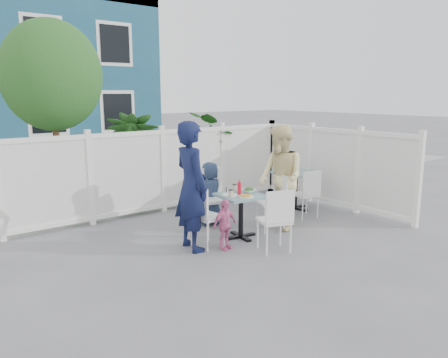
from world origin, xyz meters
TOP-DOWN VIEW (x-y plane):
  - ground at (0.00, 0.00)m, footprint 80.00×80.00m
  - near_sidewalk at (0.00, 3.80)m, footprint 24.00×2.60m
  - street at (0.00, 7.50)m, footprint 24.00×5.00m
  - far_sidewalk at (0.00, 10.60)m, footprint 24.00×1.60m
  - fence_back at (0.10, 2.40)m, footprint 5.86×0.08m
  - fence_right at (3.00, 0.60)m, footprint 0.08×3.66m
  - tree at (-1.60, 3.30)m, footprint 1.80×1.62m
  - potted_shrub_a at (-0.12, 3.10)m, footprint 1.49×1.49m
  - potted_shrub_b at (1.94, 3.00)m, footprint 1.73×1.91m
  - main_table at (0.27, 0.24)m, footprint 0.76×0.76m
  - spare_table at (2.27, 0.93)m, footprint 0.79×0.79m
  - chair_left at (-0.46, 0.23)m, footprint 0.46×0.47m
  - chair_right at (1.02, 0.22)m, footprint 0.55×0.55m
  - chair_back at (0.27, 1.01)m, footprint 0.55×0.54m
  - chair_near at (0.23, -0.60)m, footprint 0.55×0.54m
  - chair_spare at (1.95, 0.33)m, footprint 0.47×0.46m
  - man at (-0.63, 0.29)m, footprint 0.53×0.74m
  - woman at (1.10, 0.20)m, footprint 0.86×1.00m
  - boy at (0.31, 1.14)m, footprint 0.61×0.46m
  - toddler at (-0.27, -0.03)m, footprint 0.47×0.25m
  - plate_main at (0.22, 0.07)m, footprint 0.23×0.23m
  - plate_side at (0.09, 0.31)m, footprint 0.24×0.24m
  - salad_bowl at (0.46, 0.27)m, footprint 0.22×0.22m
  - coffee_cup_a at (0.02, 0.19)m, footprint 0.07×0.07m
  - coffee_cup_b at (0.32, 0.46)m, footprint 0.07×0.07m
  - ketchup_bottle at (0.26, 0.27)m, footprint 0.06×0.06m
  - salt_shaker at (0.20, 0.49)m, footprint 0.03×0.03m
  - pepper_shaker at (0.21, 0.52)m, footprint 0.03×0.03m

SIDE VIEW (x-z plane):
  - ground at x=0.00m, z-range 0.00..0.00m
  - street at x=0.00m, z-range 0.00..0.01m
  - near_sidewalk at x=0.00m, z-range 0.00..0.01m
  - far_sidewalk at x=0.00m, z-range 0.00..0.01m
  - toddler at x=-0.27m, z-range 0.00..0.76m
  - chair_spare at x=1.95m, z-range 0.07..0.98m
  - chair_left at x=-0.46m, z-range 0.08..1.02m
  - chair_right at x=1.02m, z-range 0.08..1.02m
  - main_table at x=0.27m, z-range 0.20..0.90m
  - chair_near at x=0.23m, z-range 0.08..1.02m
  - boy at x=0.31m, z-range 0.00..1.12m
  - chair_back at x=0.27m, z-range 0.08..1.10m
  - spare_table at x=2.27m, z-range 0.21..0.98m
  - plate_main at x=0.22m, z-range 0.71..0.72m
  - plate_side at x=0.09m, z-range 0.71..0.73m
  - salad_bowl at x=0.46m, z-range 0.71..0.76m
  - salt_shaker at x=0.20m, z-range 0.71..0.77m
  - pepper_shaker at x=0.21m, z-range 0.71..0.78m
  - coffee_cup_b at x=0.32m, z-range 0.71..0.82m
  - coffee_cup_a at x=0.02m, z-range 0.71..0.82m
  - fence_right at x=3.00m, z-range -0.02..1.58m
  - fence_back at x=0.10m, z-range -0.02..1.58m
  - ketchup_bottle at x=0.26m, z-range 0.71..0.90m
  - woman at x=1.10m, z-range 0.00..1.77m
  - potted_shrub_b at x=1.94m, z-range 0.00..1.88m
  - man at x=-0.63m, z-range 0.00..1.91m
  - potted_shrub_a at x=-0.12m, z-range 0.00..1.93m
  - tree at x=-1.60m, z-range 0.80..4.39m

